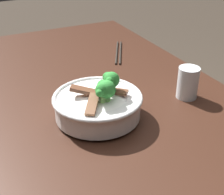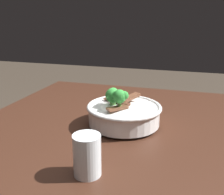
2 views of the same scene
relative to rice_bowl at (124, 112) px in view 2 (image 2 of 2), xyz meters
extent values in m
cube|color=#381E14|center=(0.16, 0.01, -0.07)|extent=(1.31, 0.93, 0.04)
cube|color=#381E14|center=(-0.42, 0.40, -0.47)|extent=(0.07, 0.07, 0.77)
cylinder|color=white|center=(0.00, 0.00, -0.04)|extent=(0.10, 0.10, 0.01)
cylinder|color=white|center=(0.00, 0.00, -0.01)|extent=(0.23, 0.23, 0.06)
torus|color=white|center=(0.00, 0.00, 0.02)|extent=(0.24, 0.24, 0.01)
ellipsoid|color=white|center=(0.00, 0.00, 0.00)|extent=(0.21, 0.21, 0.06)
cube|color=brown|center=(-0.01, -0.05, 0.03)|extent=(0.06, 0.07, 0.01)
cube|color=#4C2B1E|center=(0.00, -0.01, 0.03)|extent=(0.05, 0.03, 0.01)
cube|color=brown|center=(0.01, 0.03, 0.04)|extent=(0.06, 0.08, 0.02)
cube|color=brown|center=(-0.05, 0.04, 0.03)|extent=(0.08, 0.06, 0.03)
cylinder|color=#5B9947|center=(0.00, -0.04, 0.03)|extent=(0.01, 0.01, 0.03)
sphere|color=#2D8433|center=(0.00, -0.04, 0.06)|extent=(0.04, 0.04, 0.04)
sphere|color=#2D8433|center=(0.01, -0.03, 0.07)|extent=(0.03, 0.03, 0.03)
sphere|color=#2D8433|center=(-0.01, -0.03, 0.07)|extent=(0.02, 0.02, 0.02)
cylinder|color=#5B9947|center=(-0.03, -0.01, 0.03)|extent=(0.02, 0.02, 0.02)
sphere|color=green|center=(-0.03, -0.01, 0.06)|extent=(0.05, 0.05, 0.05)
sphere|color=green|center=(-0.02, -0.01, 0.06)|extent=(0.03, 0.03, 0.03)
sphere|color=green|center=(-0.04, 0.00, 0.06)|extent=(0.02, 0.02, 0.02)
cylinder|color=#7AB256|center=(-0.04, 0.00, 0.03)|extent=(0.02, 0.02, 0.03)
sphere|color=#2D8433|center=(-0.04, 0.00, 0.06)|extent=(0.04, 0.04, 0.04)
sphere|color=#2D8433|center=(-0.02, 0.00, 0.06)|extent=(0.02, 0.02, 0.02)
sphere|color=#2D8433|center=(-0.05, 0.01, 0.06)|extent=(0.02, 0.02, 0.02)
cylinder|color=white|center=(-0.01, -0.29, -0.04)|extent=(0.06, 0.06, 0.00)
cylinder|color=white|center=(-0.01, -0.29, 0.00)|extent=(0.06, 0.06, 0.10)
cylinder|color=silver|center=(-0.01, -0.29, -0.02)|extent=(0.05, 0.05, 0.05)
camera|label=1|loc=(-0.69, 0.30, 0.44)|focal=52.54mm
camera|label=2|loc=(0.19, -0.75, 0.30)|focal=41.20mm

